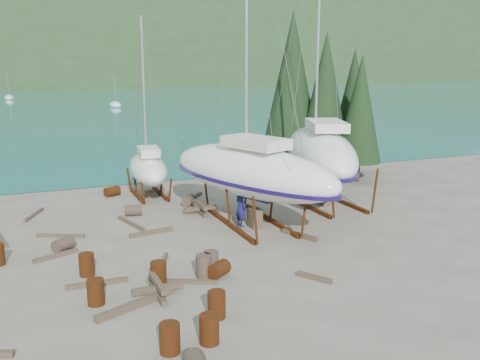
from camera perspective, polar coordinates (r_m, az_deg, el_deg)
name	(u,v)px	position (r m, az deg, el deg)	size (l,w,h in m)	color
ground	(215,257)	(22.46, -2.68, -8.26)	(600.00, 600.00, 0.00)	#60574C
bay_water	(25,77)	(334.92, -21.96, 10.13)	(700.00, 700.00, 0.00)	#197A80
far_hill	(25,77)	(339.92, -21.98, 10.15)	(800.00, 360.00, 110.00)	#23361B
far_house_right	(117,76)	(213.08, -13.01, 10.71)	(6.60, 5.60, 5.60)	beige
cypress_near_right	(325,95)	(37.42, 9.07, 8.97)	(3.60, 3.60, 10.00)	black
cypress_mid_right	(360,109)	(36.65, 12.69, 7.39)	(3.06, 3.06, 8.50)	black
cypress_back_left	(292,81)	(38.36, 5.58, 10.45)	(4.14, 4.14, 11.50)	black
cypress_far_right	(353,101)	(39.94, 11.98, 8.23)	(3.24, 3.24, 9.00)	black
moored_boat_mid	(115,105)	(101.50, -13.14, 7.79)	(2.00, 5.00, 6.05)	white
moored_boat_far	(9,98)	(129.97, -23.39, 8.04)	(2.00, 5.00, 6.05)	white
large_sailboat_near	(251,171)	(26.19, 1.16, 1.00)	(6.73, 11.22, 17.02)	white
large_sailboat_far	(320,152)	(30.66, 8.56, 2.98)	(7.21, 11.97, 18.24)	white
small_sailboat_shore	(148,168)	(32.52, -9.78, 1.27)	(2.71, 6.77, 10.57)	white
worker	(241,208)	(26.34, 0.06, -2.96)	(0.69, 0.45, 1.89)	#171250
drum_0	(96,292)	(18.82, -15.13, -11.46)	(0.58, 0.58, 0.88)	#59280F
drum_3	(209,329)	(15.93, -3.29, -15.60)	(0.58, 0.58, 0.88)	#59280F
drum_4	(112,191)	(33.34, -13.48, -1.19)	(0.58, 0.58, 0.88)	#59280F
drum_5	(203,266)	(20.40, -3.92, -9.13)	(0.58, 0.58, 0.88)	#2D2823
drum_7	(217,305)	(17.35, -2.51, -13.13)	(0.58, 0.58, 0.88)	#59280F
drum_9	(133,210)	(28.86, -11.32, -3.18)	(0.58, 0.58, 0.88)	#2D2823
drum_10	(159,273)	(19.91, -8.68, -9.80)	(0.58, 0.58, 0.88)	#59280F
drum_11	(189,200)	(30.44, -5.48, -2.18)	(0.58, 0.58, 0.88)	#2D2823
drum_12	(219,269)	(20.45, -2.27, -9.50)	(0.58, 0.58, 0.88)	#59280F
drum_13	(170,338)	(15.57, -7.50, -16.39)	(0.58, 0.58, 0.88)	#59280F
drum_14	(87,265)	(21.29, -16.04, -8.67)	(0.58, 0.58, 0.88)	#59280F
drum_15	(63,244)	(24.31, -18.32, -6.54)	(0.58, 0.58, 0.88)	#2D2823
drum_17	(211,262)	(20.73, -3.11, -8.76)	(0.58, 0.58, 0.88)	#2D2823
timber_0	(34,215)	(30.30, -21.12, -3.47)	(0.14, 2.42, 0.14)	brown
timber_1	(300,235)	(25.08, 6.40, -5.86)	(0.19, 2.00, 0.19)	brown
timber_3	(181,281)	(20.05, -6.27, -10.70)	(0.15, 2.57, 0.15)	brown
timber_4	(56,256)	(23.67, -19.04, -7.63)	(0.17, 1.94, 0.17)	brown
timber_5	(161,266)	(21.52, -8.41, -9.09)	(0.16, 2.72, 0.16)	brown
timber_6	(195,196)	(32.14, -4.84, -1.75)	(0.19, 1.64, 0.19)	brown
timber_7	(314,277)	(20.43, 7.91, -10.25)	(0.17, 1.44, 0.17)	brown
timber_8	(151,232)	(25.65, -9.44, -5.53)	(0.19, 2.15, 0.19)	brown
timber_10	(131,223)	(27.28, -11.52, -4.56)	(0.16, 2.79, 0.16)	brown
timber_11	(60,236)	(26.26, -18.61, -5.65)	(0.15, 2.28, 0.15)	brown
timber_12	(97,283)	(20.42, -14.98, -10.60)	(0.17, 2.23, 0.17)	brown
timber_15	(1,238)	(26.89, -24.15, -5.69)	(0.15, 2.75, 0.15)	brown
timber_16	(136,304)	(18.44, -11.00, -12.86)	(0.23, 3.09, 0.23)	brown
timber_pile_fore	(158,288)	(19.02, -8.77, -11.35)	(1.80, 1.80, 0.60)	brown
timber_pile_aft	(200,208)	(28.68, -4.27, -3.05)	(1.80, 1.80, 0.60)	brown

